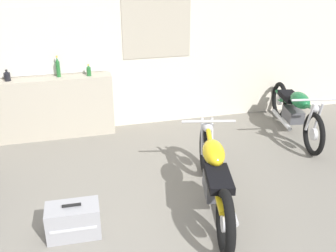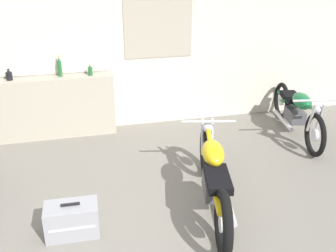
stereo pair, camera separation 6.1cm
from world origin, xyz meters
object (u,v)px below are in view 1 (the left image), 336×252
Objects in this scene: bottle_leftmost at (7,76)px; bottle_center at (89,71)px; motorcycle_green at (295,110)px; motorcycle_yellow at (215,175)px; hard_case_silver at (73,220)px; bottle_left_center at (58,68)px.

bottle_center is (1.14, -0.04, 0.00)m from bottle_leftmost.
bottle_leftmost is at bearing 168.58° from motorcycle_green.
hard_case_silver is (-1.53, -0.12, -0.22)m from motorcycle_yellow.
bottle_leftmost is 0.08× the size of motorcycle_yellow.
bottle_center reaches higher than motorcycle_green.
bottle_center reaches higher than motorcycle_yellow.
hard_case_silver is at bearing -154.52° from motorcycle_green.
motorcycle_green is (3.03, -0.81, -0.61)m from bottle_center.
motorcycle_yellow is (2.28, -2.35, -0.61)m from bottle_leftmost.
bottle_center is at bearing 116.26° from motorcycle_yellow.
motorcycle_yellow is (1.14, -2.31, -0.61)m from bottle_center.
bottle_left_center is 2.92m from motorcycle_yellow.
bottle_left_center is 1.84× the size of bottle_center.
motorcycle_yellow is at bearing -63.74° from bottle_center.
hard_case_silver is at bearing -88.93° from bottle_left_center.
motorcycle_green is (4.17, -0.84, -0.61)m from bottle_leftmost.
motorcycle_green is at bearing 25.48° from hard_case_silver.
motorcycle_yellow is 3.89× the size of hard_case_silver.
bottle_center is at bearing 165.09° from motorcycle_green.
bottle_leftmost is 4.30m from motorcycle_green.
bottle_center is (0.43, -0.06, -0.06)m from bottle_left_center.
motorcycle_green is 3.71× the size of hard_case_silver.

